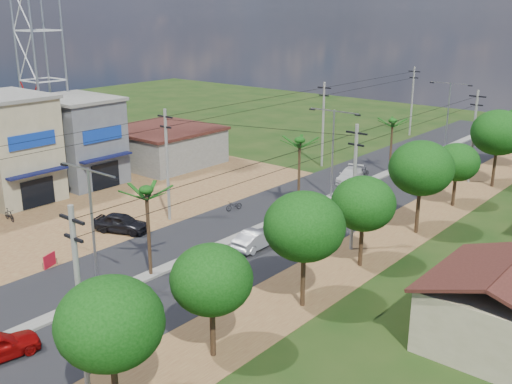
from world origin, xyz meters
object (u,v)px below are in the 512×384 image
at_px(car_silver_mid, 257,239).
at_px(moto_rider_east, 104,300).
at_px(car_white_far, 350,176).
at_px(car_parked_dark, 122,223).
at_px(roadside_sign, 50,261).

relative_size(car_silver_mid, moto_rider_east, 2.15).
relative_size(car_white_far, car_parked_dark, 1.06).
height_order(car_silver_mid, car_white_far, car_silver_mid).
bearing_deg(moto_rider_east, car_silver_mid, -76.45).
bearing_deg(moto_rider_east, car_parked_dark, -24.67).
distance_m(car_white_far, car_parked_dark, 23.72).
relative_size(car_parked_dark, moto_rider_east, 2.20).
distance_m(moto_rider_east, roadside_sign, 7.51).
bearing_deg(moto_rider_east, car_white_far, -66.92).
distance_m(car_silver_mid, moto_rider_east, 12.47).
distance_m(car_white_far, moto_rider_east, 31.25).
height_order(car_silver_mid, moto_rider_east, car_silver_mid).
distance_m(car_silver_mid, car_white_far, 19.07).
bearing_deg(car_parked_dark, moto_rider_east, -154.42).
relative_size(car_white_far, roadside_sign, 4.09).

